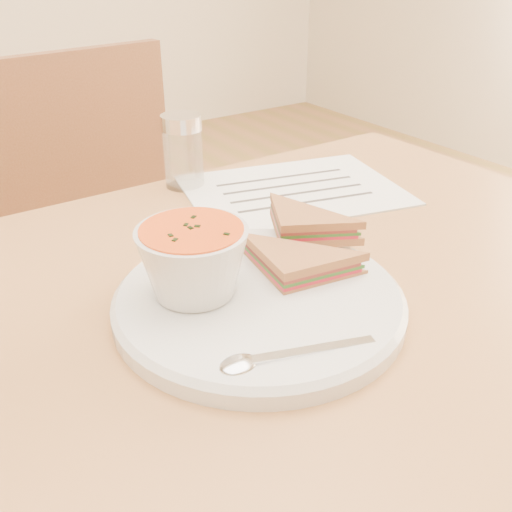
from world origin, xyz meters
TOP-DOWN VIEW (x-y plane):
  - dining_table at (0.00, 0.00)m, footprint 1.00×0.70m
  - chair_far at (0.04, 0.51)m, footprint 0.45×0.45m
  - plate at (-0.05, -0.04)m, footprint 0.33×0.33m
  - soup_bowl at (-0.10, -0.00)m, footprint 0.11×0.11m
  - sandwich_half_a at (-0.03, -0.06)m, footprint 0.12×0.12m
  - sandwich_half_b at (0.02, 0.01)m, footprint 0.13×0.13m
  - spoon at (-0.08, -0.14)m, footprint 0.18×0.09m
  - paper_menu at (0.18, 0.20)m, footprint 0.37×0.30m
  - condiment_shaker at (0.05, 0.31)m, footprint 0.06×0.06m

SIDE VIEW (x-z plane):
  - dining_table at x=0.00m, z-range 0.00..0.75m
  - chair_far at x=0.04m, z-range 0.00..0.91m
  - paper_menu at x=0.18m, z-range 0.75..0.75m
  - plate at x=-0.05m, z-range 0.75..0.77m
  - spoon at x=-0.08m, z-range 0.77..0.78m
  - sandwich_half_a at x=-0.03m, z-range 0.77..0.80m
  - sandwich_half_b at x=0.02m, z-range 0.78..0.81m
  - soup_bowl at x=-0.10m, z-range 0.77..0.84m
  - condiment_shaker at x=0.05m, z-range 0.75..0.86m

